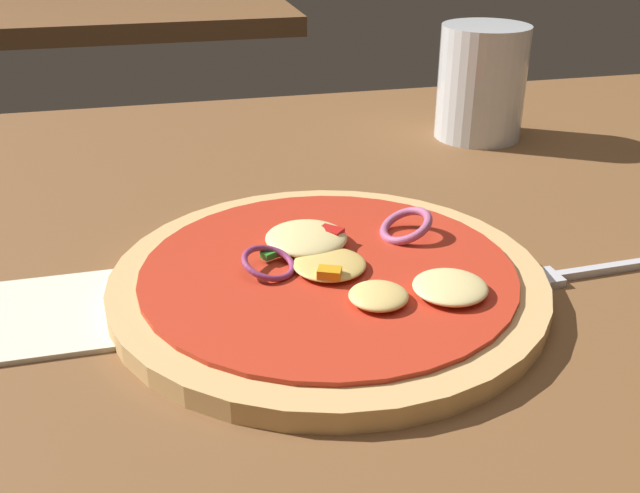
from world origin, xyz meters
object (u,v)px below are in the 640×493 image
pizza (329,278)px  beer_glass (481,88)px  fork (588,272)px  napkin (11,319)px

pizza → beer_glass: bearing=50.6°
fork → beer_glass: (0.05, 0.27, 0.04)m
fork → napkin: fork is taller
pizza → fork: bearing=-6.7°
napkin → beer_glass: bearing=32.3°
beer_glass → napkin: bearing=-147.7°
pizza → fork: pizza is taller
napkin → fork: bearing=-4.4°
pizza → napkin: bearing=177.6°
pizza → beer_glass: 0.33m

